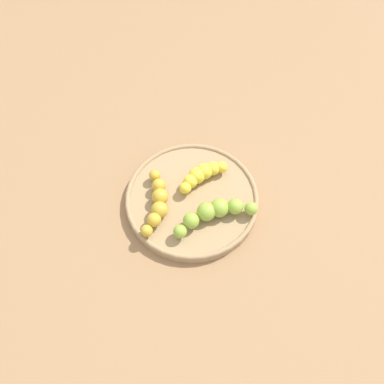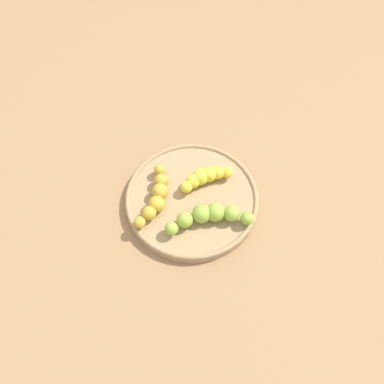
# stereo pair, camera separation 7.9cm
# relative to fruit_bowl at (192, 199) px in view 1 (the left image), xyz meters

# --- Properties ---
(ground_plane) EXTENTS (2.40, 2.40, 0.00)m
(ground_plane) POSITION_rel_fruit_bowl_xyz_m (0.00, 0.00, -0.01)
(ground_plane) COLOR #936D47
(fruit_bowl) EXTENTS (0.27, 0.27, 0.02)m
(fruit_bowl) POSITION_rel_fruit_bowl_xyz_m (0.00, 0.00, 0.00)
(fruit_bowl) COLOR #A08259
(fruit_bowl) RESTS_ON ground_plane
(banana_yellow) EXTENTS (0.04, 0.11, 0.03)m
(banana_yellow) POSITION_rel_fruit_bowl_xyz_m (0.03, -0.04, 0.02)
(banana_yellow) COLOR yellow
(banana_yellow) RESTS_ON fruit_bowl
(banana_spotted) EXTENTS (0.12, 0.10, 0.03)m
(banana_spotted) POSITION_rel_fruit_bowl_xyz_m (0.02, 0.07, 0.02)
(banana_spotted) COLOR gold
(banana_spotted) RESTS_ON fruit_bowl
(banana_green) EXTENTS (0.07, 0.17, 0.04)m
(banana_green) POSITION_rel_fruit_bowl_xyz_m (-0.06, -0.01, 0.03)
(banana_green) COLOR #8CAD38
(banana_green) RESTS_ON fruit_bowl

